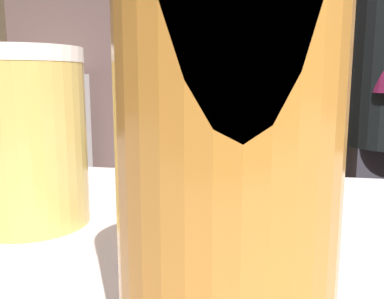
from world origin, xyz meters
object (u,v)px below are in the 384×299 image
(mini_fridge, at_px, (42,150))
(bottle_vinegar, at_px, (256,59))
(pint_glass_far, at_px, (28,138))
(bottle_soy, at_px, (238,61))
(pint_glass_near, at_px, (227,160))
(mixing_bowl, at_px, (268,130))
(bottle_olive_oil, at_px, (278,58))

(mini_fridge, distance_m, bottle_vinegar, 1.82)
(mini_fridge, distance_m, pint_glass_far, 3.21)
(mini_fridge, relative_size, bottle_soy, 5.44)
(bottle_vinegar, xyz_separation_m, bottle_soy, (-0.14, 0.13, -0.00))
(pint_glass_near, xyz_separation_m, bottle_soy, (-0.23, 3.10, 0.17))
(pint_glass_near, bearing_deg, pint_glass_far, 140.17)
(mini_fridge, relative_size, pint_glass_far, 9.48)
(mixing_bowl, relative_size, bottle_vinegar, 0.84)
(mixing_bowl, height_order, pint_glass_near, pint_glass_near)
(pint_glass_near, height_order, pint_glass_far, pint_glass_near)
(mixing_bowl, bearing_deg, mini_fridge, 146.35)
(pint_glass_near, relative_size, bottle_vinegar, 0.69)
(bottle_vinegar, bearing_deg, pint_glass_far, -91.22)
(bottle_olive_oil, bearing_deg, bottle_soy, 178.55)
(pint_glass_far, distance_m, bottle_olive_oil, 2.98)
(mini_fridge, relative_size, mixing_bowl, 6.30)
(mixing_bowl, distance_m, pint_glass_far, 1.55)
(bottle_vinegar, bearing_deg, bottle_olive_oil, 36.78)
(bottle_soy, height_order, bottle_olive_oil, bottle_olive_oil)
(mixing_bowl, xyz_separation_m, pint_glass_far, (-0.16, -1.54, 0.17))
(bottle_soy, distance_m, bottle_olive_oil, 0.30)
(mixing_bowl, bearing_deg, pint_glass_near, -90.33)
(pint_glass_far, height_order, bottle_olive_oil, bottle_olive_oil)
(pint_glass_near, bearing_deg, mini_fridge, 121.85)
(bottle_vinegar, relative_size, bottle_soy, 1.03)
(mixing_bowl, xyz_separation_m, bottle_olive_oil, (0.06, 1.43, 0.37))
(bottle_soy, bearing_deg, mini_fridge, -170.73)
(bottle_soy, bearing_deg, mixing_bowl, -80.54)
(bottle_vinegar, xyz_separation_m, bottle_olive_oil, (0.16, 0.12, 0.01))
(mixing_bowl, distance_m, bottle_soy, 1.50)
(bottle_soy, bearing_deg, pint_glass_far, -88.56)
(bottle_vinegar, height_order, bottle_olive_oil, bottle_olive_oil)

